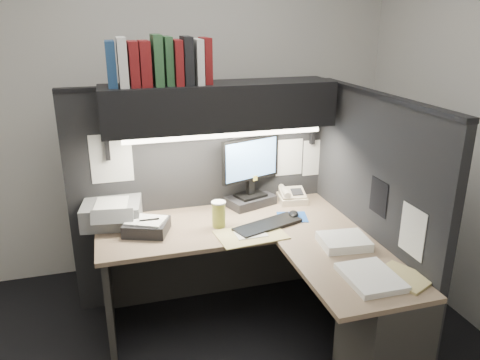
{
  "coord_description": "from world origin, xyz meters",
  "views": [
    {
      "loc": [
        -0.61,
        -2.27,
        2.06
      ],
      "look_at": [
        0.2,
        0.51,
        1.05
      ],
      "focal_mm": 35.0,
      "sensor_mm": 36.0,
      "label": 1
    }
  ],
  "objects_px": {
    "monitor": "(251,179)",
    "notebook_stack": "(147,227)",
    "keyboard": "(268,225)",
    "coffee_cup": "(219,215)",
    "desk": "(299,296)",
    "printer": "(112,213)",
    "telephone": "(292,196)",
    "overhead_shelf": "(219,106)"
  },
  "relations": [
    {
      "from": "monitor",
      "to": "notebook_stack",
      "type": "bearing_deg",
      "value": 179.81
    },
    {
      "from": "keyboard",
      "to": "coffee_cup",
      "type": "xyz_separation_m",
      "value": [
        -0.31,
        0.1,
        0.07
      ]
    },
    {
      "from": "keyboard",
      "to": "coffee_cup",
      "type": "relative_size",
      "value": 2.86
    },
    {
      "from": "monitor",
      "to": "coffee_cup",
      "type": "bearing_deg",
      "value": -155.2
    },
    {
      "from": "monitor",
      "to": "keyboard",
      "type": "bearing_deg",
      "value": -109.5
    },
    {
      "from": "desk",
      "to": "printer",
      "type": "relative_size",
      "value": 4.46
    },
    {
      "from": "desk",
      "to": "keyboard",
      "type": "distance_m",
      "value": 0.52
    },
    {
      "from": "telephone",
      "to": "desk",
      "type": "bearing_deg",
      "value": -101.9
    },
    {
      "from": "desk",
      "to": "notebook_stack",
      "type": "xyz_separation_m",
      "value": [
        -0.85,
        0.55,
        0.33
      ]
    },
    {
      "from": "overhead_shelf",
      "to": "coffee_cup",
      "type": "relative_size",
      "value": 9.24
    },
    {
      "from": "desk",
      "to": "monitor",
      "type": "distance_m",
      "value": 0.96
    },
    {
      "from": "overhead_shelf",
      "to": "monitor",
      "type": "bearing_deg",
      "value": 15.28
    },
    {
      "from": "overhead_shelf",
      "to": "monitor",
      "type": "distance_m",
      "value": 0.62
    },
    {
      "from": "overhead_shelf",
      "to": "coffee_cup",
      "type": "height_order",
      "value": "overhead_shelf"
    },
    {
      "from": "overhead_shelf",
      "to": "notebook_stack",
      "type": "relative_size",
      "value": 5.73
    },
    {
      "from": "keyboard",
      "to": "telephone",
      "type": "bearing_deg",
      "value": 29.82
    },
    {
      "from": "overhead_shelf",
      "to": "monitor",
      "type": "height_order",
      "value": "overhead_shelf"
    },
    {
      "from": "notebook_stack",
      "to": "overhead_shelf",
      "type": "bearing_deg",
      "value": 20.2
    },
    {
      "from": "printer",
      "to": "keyboard",
      "type": "bearing_deg",
      "value": -11.42
    },
    {
      "from": "telephone",
      "to": "coffee_cup",
      "type": "distance_m",
      "value": 0.7
    },
    {
      "from": "overhead_shelf",
      "to": "telephone",
      "type": "distance_m",
      "value": 0.92
    },
    {
      "from": "desk",
      "to": "telephone",
      "type": "distance_m",
      "value": 0.9
    },
    {
      "from": "keyboard",
      "to": "printer",
      "type": "height_order",
      "value": "printer"
    },
    {
      "from": "coffee_cup",
      "to": "desk",
      "type": "bearing_deg",
      "value": -54.11
    },
    {
      "from": "overhead_shelf",
      "to": "keyboard",
      "type": "bearing_deg",
      "value": -54.36
    },
    {
      "from": "printer",
      "to": "notebook_stack",
      "type": "distance_m",
      "value": 0.3
    },
    {
      "from": "telephone",
      "to": "coffee_cup",
      "type": "height_order",
      "value": "coffee_cup"
    },
    {
      "from": "desk",
      "to": "printer",
      "type": "height_order",
      "value": "printer"
    },
    {
      "from": "keyboard",
      "to": "printer",
      "type": "xyz_separation_m",
      "value": [
        -0.99,
        0.35,
        0.06
      ]
    },
    {
      "from": "keyboard",
      "to": "printer",
      "type": "distance_m",
      "value": 1.06
    },
    {
      "from": "keyboard",
      "to": "telephone",
      "type": "xyz_separation_m",
      "value": [
        0.33,
        0.38,
        0.03
      ]
    },
    {
      "from": "keyboard",
      "to": "telephone",
      "type": "distance_m",
      "value": 0.5
    },
    {
      "from": "desk",
      "to": "overhead_shelf",
      "type": "distance_m",
      "value": 1.33
    },
    {
      "from": "desk",
      "to": "keyboard",
      "type": "xyz_separation_m",
      "value": [
        -0.06,
        0.42,
        0.3
      ]
    },
    {
      "from": "overhead_shelf",
      "to": "printer",
      "type": "bearing_deg",
      "value": 178.82
    },
    {
      "from": "overhead_shelf",
      "to": "coffee_cup",
      "type": "bearing_deg",
      "value": -107.2
    },
    {
      "from": "coffee_cup",
      "to": "notebook_stack",
      "type": "distance_m",
      "value": 0.48
    },
    {
      "from": "telephone",
      "to": "printer",
      "type": "bearing_deg",
      "value": -172.25
    },
    {
      "from": "keyboard",
      "to": "telephone",
      "type": "height_order",
      "value": "telephone"
    },
    {
      "from": "desk",
      "to": "telephone",
      "type": "relative_size",
      "value": 8.13
    },
    {
      "from": "notebook_stack",
      "to": "coffee_cup",
      "type": "bearing_deg",
      "value": -4.24
    },
    {
      "from": "desk",
      "to": "coffee_cup",
      "type": "xyz_separation_m",
      "value": [
        -0.37,
        0.52,
        0.37
      ]
    }
  ]
}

